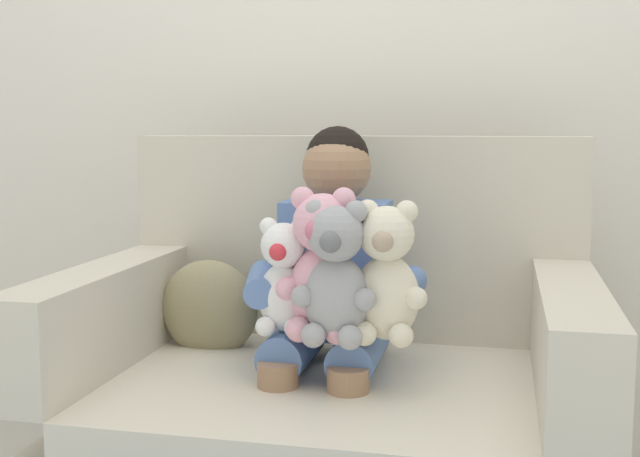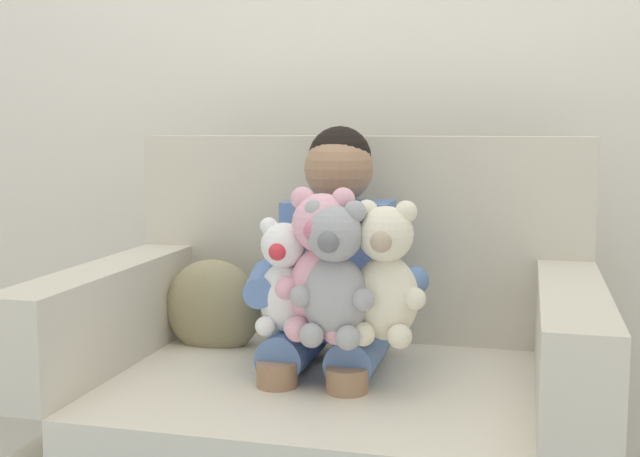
{
  "view_description": "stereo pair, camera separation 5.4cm",
  "coord_description": "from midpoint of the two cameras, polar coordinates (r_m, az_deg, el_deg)",
  "views": [
    {
      "loc": [
        0.39,
        -1.82,
        1.02
      ],
      "look_at": [
        -0.01,
        -0.05,
        0.79
      ],
      "focal_mm": 45.52,
      "sensor_mm": 36.0,
      "label": 1
    },
    {
      "loc": [
        0.44,
        -1.8,
        1.02
      ],
      "look_at": [
        -0.01,
        -0.05,
        0.79
      ],
      "focal_mm": 45.52,
      "sensor_mm": 36.0,
      "label": 2
    }
  ],
  "objects": [
    {
      "name": "back_wall",
      "position": [
        2.62,
        5.28,
        13.47
      ],
      "size": [
        6.0,
        0.1,
        2.6
      ],
      "primitive_type": "cube",
      "color": "silver",
      "rests_on": "ground"
    },
    {
      "name": "armchair",
      "position": [
        2.03,
        1.66,
        -12.94
      ],
      "size": [
        1.23,
        0.89,
        0.99
      ],
      "color": "beige",
      "rests_on": "ground"
    },
    {
      "name": "plush_grey",
      "position": [
        1.76,
        1.93,
        -3.43
      ],
      "size": [
        0.19,
        0.15,
        0.32
      ],
      "rotation": [
        0.0,
        0.0,
        0.21
      ],
      "color": "#9E9EA3",
      "rests_on": "armchair"
    },
    {
      "name": "throw_pillow",
      "position": [
        2.18,
        -6.8,
        -5.55
      ],
      "size": [
        0.27,
        0.14,
        0.26
      ],
      "primitive_type": "ellipsoid",
      "rotation": [
        0.0,
        0.0,
        0.07
      ],
      "color": "#998C66",
      "rests_on": "armchair"
    },
    {
      "name": "seated_child",
      "position": [
        1.96,
        1.66,
        -3.6
      ],
      "size": [
        0.45,
        0.39,
        0.82
      ],
      "rotation": [
        0.0,
        0.0,
        -0.03
      ],
      "color": "#597AB7",
      "rests_on": "armchair"
    },
    {
      "name": "plush_white",
      "position": [
        1.85,
        -1.7,
        -3.61
      ],
      "size": [
        0.16,
        0.13,
        0.27
      ],
      "rotation": [
        0.0,
        0.0,
        0.07
      ],
      "color": "white",
      "rests_on": "armchair"
    },
    {
      "name": "plush_cream",
      "position": [
        1.78,
        5.5,
        -3.37
      ],
      "size": [
        0.19,
        0.15,
        0.31
      ],
      "rotation": [
        0.0,
        0.0,
        0.04
      ],
      "color": "silver",
      "rests_on": "armchair"
    },
    {
      "name": "plush_pink",
      "position": [
        1.8,
        1.02,
        -2.8
      ],
      "size": [
        0.2,
        0.16,
        0.34
      ],
      "rotation": [
        0.0,
        0.0,
        0.12
      ],
      "color": "#EAA8BC",
      "rests_on": "armchair"
    }
  ]
}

